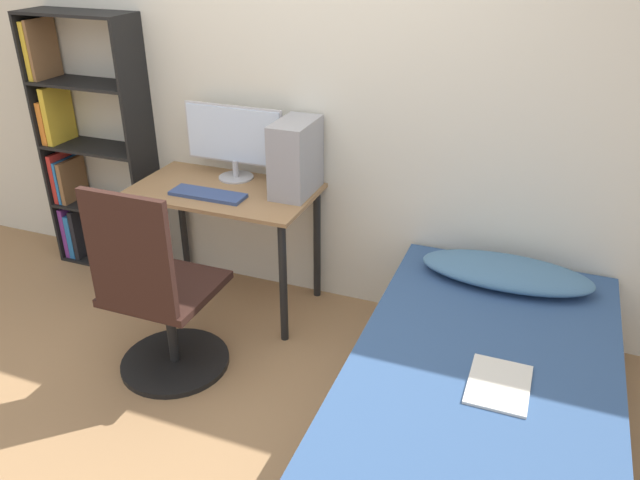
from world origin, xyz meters
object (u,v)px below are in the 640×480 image
at_px(bed, 479,404).
at_px(keyboard, 208,194).
at_px(monitor, 234,139).
at_px(office_chair, 159,306).
at_px(pc_tower, 296,158).
at_px(bookshelf, 83,153).

distance_m(bed, keyboard, 1.80).
height_order(bed, monitor, monitor).
distance_m(office_chair, pc_tower, 1.08).
relative_size(bookshelf, office_chair, 1.53).
xyz_separation_m(bookshelf, monitor, (1.11, 0.02, 0.22)).
bearing_deg(office_chair, pc_tower, 65.66).
relative_size(bookshelf, monitor, 2.67).
bearing_deg(office_chair, bed, 2.69).
bearing_deg(keyboard, bed, -18.55).
xyz_separation_m(keyboard, pc_tower, (0.44, 0.23, 0.20)).
bearing_deg(monitor, bookshelf, -178.84).
relative_size(keyboard, pc_tower, 1.05).
xyz_separation_m(office_chair, monitor, (-0.04, 0.92, 0.58)).
xyz_separation_m(monitor, keyboard, (-0.02, -0.30, -0.23)).
xyz_separation_m(bookshelf, pc_tower, (1.53, -0.05, 0.19)).
bearing_deg(pc_tower, bookshelf, 178.01).
distance_m(bed, pc_tower, 1.60).
bearing_deg(bookshelf, office_chair, -38.18).
height_order(bed, pc_tower, pc_tower).
relative_size(office_chair, pc_tower, 2.60).
height_order(bookshelf, monitor, bookshelf).
bearing_deg(keyboard, bookshelf, 165.57).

